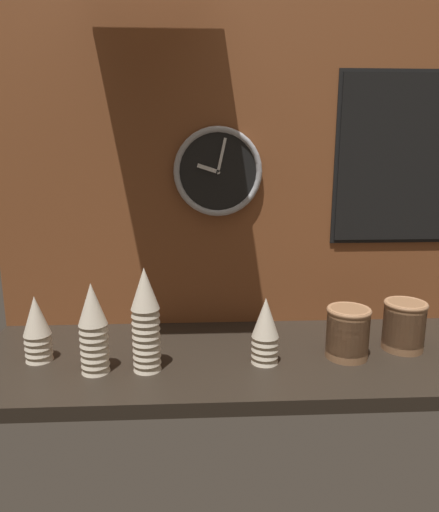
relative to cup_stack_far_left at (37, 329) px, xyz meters
name	(u,v)px	position (x,y,z in m)	size (l,w,h in m)	color
ground_plane	(244,358)	(0.60, 0.02, -0.12)	(1.60, 0.56, 0.04)	black
wall_tiled_back	(238,171)	(0.60, 0.29, 0.43)	(1.60, 0.03, 1.05)	brown
cup_stack_far_left	(37,329)	(0.00, 0.00, 0.00)	(0.08, 0.08, 0.19)	beige
cup_stack_center_left	(146,320)	(0.32, -0.07, 0.05)	(0.08, 0.08, 0.29)	beige
cup_stack_left	(93,328)	(0.18, -0.08, 0.03)	(0.08, 0.08, 0.25)	beige
cup_stack_center_right	(265,330)	(0.65, -0.05, 0.00)	(0.08, 0.08, 0.19)	beige
bowl_stack_far_right	(404,324)	(1.08, 0.02, -0.02)	(0.13, 0.13, 0.15)	#996B47
bowl_stack_right	(348,331)	(0.89, -0.02, -0.02)	(0.13, 0.13, 0.15)	#996B47
wall_clock	(218,172)	(0.53, 0.26, 0.43)	(0.29, 0.03, 0.29)	black
menu_board	(394,159)	(1.12, 0.27, 0.47)	(0.40, 0.01, 0.56)	black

